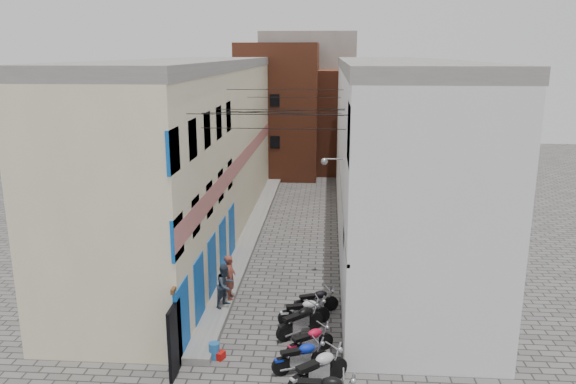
% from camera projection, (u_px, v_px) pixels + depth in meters
% --- Properties ---
extents(ground, '(90.00, 90.00, 0.00)m').
position_uv_depth(ground, '(262.00, 369.00, 17.05)').
color(ground, '#575451').
rests_on(ground, ground).
extents(plinth, '(0.90, 26.00, 0.25)m').
position_uv_depth(plinth, '(252.00, 231.00, 29.74)').
color(plinth, slate).
rests_on(plinth, ground).
extents(building_left, '(5.10, 27.00, 9.00)m').
position_uv_depth(building_left, '(195.00, 149.00, 28.84)').
color(building_left, beige).
rests_on(building_left, ground).
extents(building_right, '(5.94, 26.00, 9.00)m').
position_uv_depth(building_right, '(390.00, 151.00, 28.16)').
color(building_right, white).
rests_on(building_right, ground).
extents(building_far_brick_left, '(6.00, 6.00, 10.00)m').
position_uv_depth(building_far_brick_left, '(279.00, 110.00, 43.06)').
color(building_far_brick_left, brown).
rests_on(building_far_brick_left, ground).
extents(building_far_brick_right, '(5.00, 6.00, 8.00)m').
position_uv_depth(building_far_brick_right, '(343.00, 121.00, 44.88)').
color(building_far_brick_right, brown).
rests_on(building_far_brick_right, ground).
extents(building_far_concrete, '(8.00, 5.00, 11.00)m').
position_uv_depth(building_far_concrete, '(308.00, 98.00, 48.60)').
color(building_far_concrete, slate).
rests_on(building_far_concrete, ground).
extents(far_shopfront, '(2.00, 0.30, 2.40)m').
position_uv_depth(far_shopfront, '(302.00, 166.00, 41.13)').
color(far_shopfront, black).
rests_on(far_shopfront, ground).
extents(overhead_wires, '(5.80, 13.02, 1.32)m').
position_uv_depth(overhead_wires, '(282.00, 109.00, 22.71)').
color(overhead_wires, black).
rests_on(overhead_wires, ground).
extents(motorcycle_b, '(2.06, 1.92, 1.24)m').
position_uv_depth(motorcycle_b, '(318.00, 368.00, 15.95)').
color(motorcycle_b, '#B4B5B9').
rests_on(motorcycle_b, ground).
extents(motorcycle_c, '(1.91, 1.27, 1.06)m').
position_uv_depth(motorcycle_c, '(301.00, 355.00, 16.80)').
color(motorcycle_c, '#0B23AA').
rests_on(motorcycle_c, ground).
extents(motorcycle_d, '(1.75, 1.49, 1.02)m').
position_uv_depth(motorcycle_d, '(310.00, 340.00, 17.74)').
color(motorcycle_d, red).
rests_on(motorcycle_d, ground).
extents(motorcycle_e, '(1.88, 1.80, 1.15)m').
position_uv_depth(motorcycle_e, '(300.00, 319.00, 18.97)').
color(motorcycle_e, black).
rests_on(motorcycle_e, ground).
extents(motorcycle_f, '(1.96, 1.07, 1.08)m').
position_uv_depth(motorcycle_f, '(304.00, 310.00, 19.71)').
color(motorcycle_f, silver).
rests_on(motorcycle_f, ground).
extents(motorcycle_g, '(1.85, 1.12, 1.02)m').
position_uv_depth(motorcycle_g, '(316.00, 300.00, 20.63)').
color(motorcycle_g, black).
rests_on(motorcycle_g, ground).
extents(person_a, '(0.43, 0.64, 1.72)m').
position_uv_depth(person_a, '(230.00, 277.00, 21.17)').
color(person_a, brown).
rests_on(person_a, plinth).
extents(person_b, '(0.92, 0.99, 1.61)m').
position_uv_depth(person_b, '(225.00, 285.00, 20.53)').
color(person_b, '#313B49').
rests_on(person_b, plinth).
extents(water_jug_near, '(0.39, 0.39, 0.53)m').
position_uv_depth(water_jug_near, '(214.00, 351.00, 17.58)').
color(water_jug_near, '#2262AA').
rests_on(water_jug_near, ground).
extents(water_jug_far, '(0.33, 0.33, 0.50)m').
position_uv_depth(water_jug_far, '(214.00, 351.00, 17.58)').
color(water_jug_far, blue).
rests_on(water_jug_far, ground).
extents(red_crate, '(0.48, 0.44, 0.25)m').
position_uv_depth(red_crate, '(218.00, 355.00, 17.60)').
color(red_crate, red).
rests_on(red_crate, ground).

